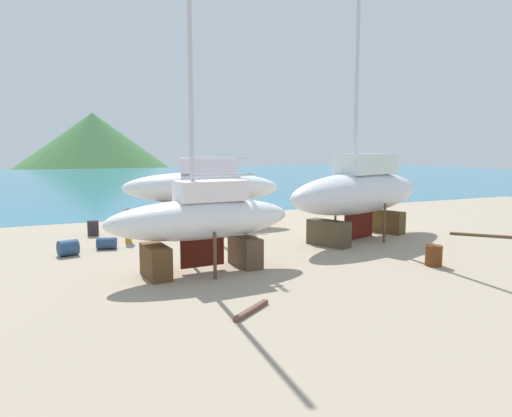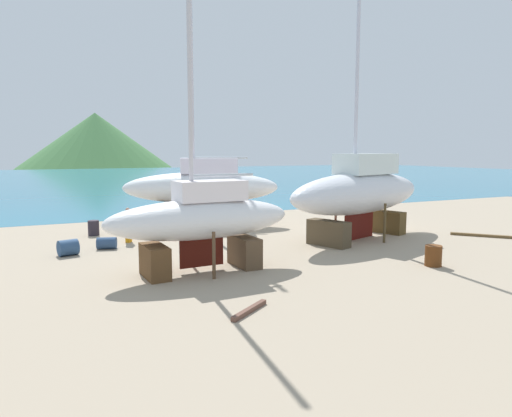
{
  "view_description": "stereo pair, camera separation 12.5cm",
  "coord_description": "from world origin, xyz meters",
  "px_view_note": "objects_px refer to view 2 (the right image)",
  "views": [
    {
      "loc": [
        -17.09,
        -20.83,
        4.32
      ],
      "look_at": [
        -7.57,
        -0.99,
        1.61
      ],
      "focal_mm": 32.67,
      "sensor_mm": 36.0,
      "label": 1
    },
    {
      "loc": [
        -16.98,
        -20.89,
        4.32
      ],
      "look_at": [
        -7.57,
        -0.99,
        1.61
      ],
      "focal_mm": 32.67,
      "sensor_mm": 36.0,
      "label": 2
    }
  ],
  "objects_px": {
    "worker": "(128,224)",
    "barrel_rust_near": "(94,228)",
    "sailboat_mid_port": "(202,220)",
    "barrel_blue_faded": "(107,243)",
    "sailboat_far_slipway": "(360,192)",
    "barrel_rust_far": "(433,256)",
    "barrel_by_slipway": "(68,248)",
    "sailboat_large_starboard": "(202,187)"
  },
  "relations": [
    {
      "from": "sailboat_far_slipway",
      "to": "barrel_rust_far",
      "type": "distance_m",
      "value": 6.11
    },
    {
      "from": "worker",
      "to": "barrel_by_slipway",
      "type": "relative_size",
      "value": 2.2
    },
    {
      "from": "barrel_blue_faded",
      "to": "barrel_by_slipway",
      "type": "distance_m",
      "value": 1.77
    },
    {
      "from": "sailboat_mid_port",
      "to": "barrel_by_slipway",
      "type": "height_order",
      "value": "sailboat_mid_port"
    },
    {
      "from": "sailboat_far_slipway",
      "to": "barrel_blue_faded",
      "type": "height_order",
      "value": "sailboat_far_slipway"
    },
    {
      "from": "sailboat_large_starboard",
      "to": "barrel_blue_faded",
      "type": "xyz_separation_m",
      "value": [
        -5.96,
        -4.34,
        -2.02
      ]
    },
    {
      "from": "worker",
      "to": "sailboat_large_starboard",
      "type": "bearing_deg",
      "value": 65.37
    },
    {
      "from": "sailboat_mid_port",
      "to": "barrel_blue_faded",
      "type": "bearing_deg",
      "value": -67.51
    },
    {
      "from": "sailboat_far_slipway",
      "to": "worker",
      "type": "bearing_deg",
      "value": -39.34
    },
    {
      "from": "barrel_rust_near",
      "to": "sailboat_far_slipway",
      "type": "bearing_deg",
      "value": -29.02
    },
    {
      "from": "sailboat_far_slipway",
      "to": "barrel_rust_near",
      "type": "bearing_deg",
      "value": -47.83
    },
    {
      "from": "barrel_rust_far",
      "to": "barrel_blue_faded",
      "type": "bearing_deg",
      "value": 141.63
    },
    {
      "from": "barrel_blue_faded",
      "to": "barrel_by_slipway",
      "type": "bearing_deg",
      "value": -157.46
    },
    {
      "from": "barrel_blue_faded",
      "to": "barrel_rust_near",
      "type": "bearing_deg",
      "value": 92.2
    },
    {
      "from": "barrel_rust_near",
      "to": "worker",
      "type": "bearing_deg",
      "value": -63.56
    },
    {
      "from": "sailboat_mid_port",
      "to": "barrel_blue_faded",
      "type": "xyz_separation_m",
      "value": [
        -2.59,
        5.54,
        -1.64
      ]
    },
    {
      "from": "sailboat_far_slipway",
      "to": "barrel_rust_near",
      "type": "xyz_separation_m",
      "value": [
        -11.86,
        6.58,
        -1.96
      ]
    },
    {
      "from": "sailboat_far_slipway",
      "to": "barrel_rust_near",
      "type": "relative_size",
      "value": 18.6
    },
    {
      "from": "sailboat_mid_port",
      "to": "sailboat_far_slipway",
      "type": "relative_size",
      "value": 0.77
    },
    {
      "from": "sailboat_mid_port",
      "to": "barrel_rust_near",
      "type": "xyz_separation_m",
      "value": [
        -2.74,
        9.31,
        -1.51
      ]
    },
    {
      "from": "sailboat_large_starboard",
      "to": "barrel_by_slipway",
      "type": "bearing_deg",
      "value": 51.6
    },
    {
      "from": "barrel_by_slipway",
      "to": "worker",
      "type": "bearing_deg",
      "value": 33.13
    },
    {
      "from": "sailboat_large_starboard",
      "to": "barrel_by_slipway",
      "type": "height_order",
      "value": "sailboat_large_starboard"
    },
    {
      "from": "barrel_blue_faded",
      "to": "barrel_rust_far",
      "type": "distance_m",
      "value": 13.72
    },
    {
      "from": "sailboat_large_starboard",
      "to": "barrel_rust_near",
      "type": "relative_size",
      "value": 20.64
    },
    {
      "from": "sailboat_large_starboard",
      "to": "barrel_rust_near",
      "type": "xyz_separation_m",
      "value": [
        -6.1,
        -0.57,
        -1.89
      ]
    },
    {
      "from": "worker",
      "to": "barrel_by_slipway",
      "type": "height_order",
      "value": "worker"
    },
    {
      "from": "sailboat_far_slipway",
      "to": "worker",
      "type": "relative_size",
      "value": 8.7
    },
    {
      "from": "sailboat_large_starboard",
      "to": "barrel_blue_faded",
      "type": "relative_size",
      "value": 19.43
    },
    {
      "from": "barrel_rust_far",
      "to": "barrel_by_slipway",
      "type": "xyz_separation_m",
      "value": [
        -12.39,
        7.83,
        -0.06
      ]
    },
    {
      "from": "barrel_rust_near",
      "to": "barrel_rust_far",
      "type": "height_order",
      "value": "barrel_rust_far"
    },
    {
      "from": "sailboat_mid_port",
      "to": "sailboat_far_slipway",
      "type": "height_order",
      "value": "sailboat_far_slipway"
    },
    {
      "from": "sailboat_mid_port",
      "to": "barrel_blue_faded",
      "type": "relative_size",
      "value": 13.47
    },
    {
      "from": "worker",
      "to": "barrel_blue_faded",
      "type": "relative_size",
      "value": 2.01
    },
    {
      "from": "barrel_blue_faded",
      "to": "sailboat_far_slipway",
      "type": "bearing_deg",
      "value": -13.47
    },
    {
      "from": "sailboat_far_slipway",
      "to": "worker",
      "type": "height_order",
      "value": "sailboat_far_slipway"
    },
    {
      "from": "sailboat_far_slipway",
      "to": "barrel_blue_faded",
      "type": "xyz_separation_m",
      "value": [
        -11.71,
        2.8,
        -2.09
      ]
    },
    {
      "from": "sailboat_large_starboard",
      "to": "sailboat_mid_port",
      "type": "distance_m",
      "value": 10.44
    },
    {
      "from": "worker",
      "to": "barrel_blue_faded",
      "type": "bearing_deg",
      "value": -103.63
    },
    {
      "from": "sailboat_large_starboard",
      "to": "sailboat_far_slipway",
      "type": "xyz_separation_m",
      "value": [
        5.75,
        -7.14,
        0.07
      ]
    },
    {
      "from": "worker",
      "to": "barrel_rust_near",
      "type": "xyz_separation_m",
      "value": [
        -1.31,
        2.63,
        -0.47
      ]
    },
    {
      "from": "sailboat_mid_port",
      "to": "barrel_blue_faded",
      "type": "height_order",
      "value": "sailboat_mid_port"
    }
  ]
}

